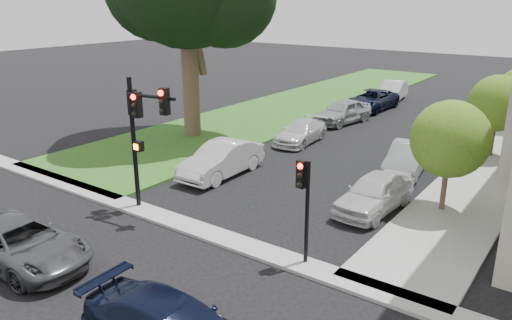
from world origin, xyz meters
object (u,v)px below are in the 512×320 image
Objects in this scene: car_parked_0 at (374,193)px; traffic_signal_main at (140,121)px; small_tree_a at (450,139)px; car_cross_near at (20,243)px; car_parked_9 at (393,91)px; small_tree_b at (498,103)px; car_parked_2 at (446,139)px; car_parked_5 at (221,160)px; car_parked_6 at (301,132)px; car_parked_7 at (343,112)px; car_parked_1 at (407,158)px; traffic_signal_secondary at (304,193)px; car_parked_8 at (372,100)px.

traffic_signal_main is at bearing -140.95° from car_parked_0.
car_cross_near is at bearing -128.86° from small_tree_a.
small_tree_a is at bearing -72.62° from car_parked_9.
car_parked_9 is (-7.82, 22.18, 0.04)m from car_parked_0.
car_parked_0 is (-2.23, -10.18, -2.16)m from small_tree_b.
car_parked_9 is at bearing 123.80° from car_parked_2.
car_parked_5 is 1.01× the size of car_parked_9.
car_parked_6 is 5.76m from car_parked_7.
car_parked_7 is (-0.16, 5.76, 0.16)m from car_parked_6.
car_parked_5 reaches higher than car_parked_1.
car_parked_2 is 14.53m from car_parked_9.
traffic_signal_secondary reaches higher than car_parked_6.
traffic_signal_secondary is at bearing -82.91° from car_parked_9.
traffic_signal_secondary is 0.72× the size of car_parked_9.
car_parked_0 is 14.62m from car_parked_7.
small_tree_a is 1.01× the size of car_parked_1.
traffic_signal_main is 1.10× the size of car_parked_9.
small_tree_b reaches higher than car_parked_8.
traffic_signal_main is 7.31m from traffic_signal_secondary.
car_cross_near is at bearing -97.75° from car_parked_9.
traffic_signal_main reaches higher than car_cross_near.
car_parked_9 is (-7.78, 12.27, 0.08)m from car_parked_2.
traffic_signal_secondary is 28.54m from car_parked_9.
traffic_signal_secondary reaches higher than car_parked_0.
car_parked_1 is 0.94× the size of car_parked_7.
traffic_signal_secondary is at bearing -69.71° from car_parked_8.
car_parked_7 is (-0.20, 17.74, -2.82)m from traffic_signal_main.
car_parked_6 is at bearing 121.07° from traffic_signal_secondary.
car_cross_near is 12.78m from car_parked_0.
car_parked_9 is (-0.42, 15.42, 0.15)m from car_parked_6.
car_parked_0 is at bearing -38.33° from car_cross_near.
car_cross_near is at bearing -122.27° from car_parked_1.
car_parked_8 is at bearing -2.36° from car_cross_near.
traffic_signal_main is at bearing -94.10° from car_parked_6.
car_parked_5 reaches higher than car_parked_9.
car_parked_7 reaches higher than car_parked_2.
traffic_signal_main is at bearing -114.39° from car_parked_2.
small_tree_a is at bearing 9.37° from car_parked_5.
car_parked_8 is (-7.68, 7.77, 0.04)m from car_parked_2.
traffic_signal_main is at bearing -87.06° from car_parked_8.
car_cross_near is 17.06m from car_parked_1.
small_tree_a is 0.83× the size of car_parked_8.
car_parked_9 reaches higher than car_cross_near.
car_parked_5 is at bearing 91.65° from traffic_signal_main.
small_tree_a reaches higher than car_parked_1.
small_tree_b is 6.11m from car_parked_1.
small_tree_a is 3.48m from car_parked_0.
car_parked_2 is at bearing 64.19° from traffic_signal_main.
car_parked_5 reaches higher than car_parked_2.
car_parked_6 is at bearing 87.88° from car_parked_5.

